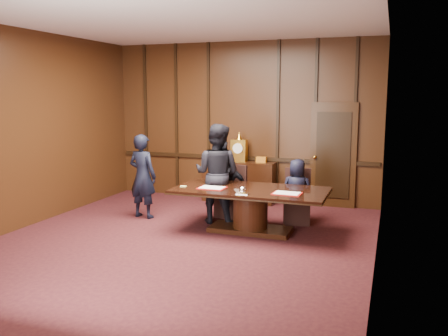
% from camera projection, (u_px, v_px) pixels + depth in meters
% --- Properties ---
extents(room, '(7.00, 7.04, 3.50)m').
position_uv_depth(room, '(182.00, 136.00, 7.34)').
color(room, black).
rests_on(room, ground).
extents(sideboard, '(1.60, 0.45, 1.54)m').
position_uv_depth(sideboard, '(239.00, 180.00, 10.46)').
color(sideboard, black).
rests_on(sideboard, ground).
extents(conference_table, '(2.62, 1.32, 0.76)m').
position_uv_depth(conference_table, '(250.00, 203.00, 8.15)').
color(conference_table, black).
rests_on(conference_table, ground).
extents(folder_left, '(0.47, 0.34, 0.02)m').
position_uv_depth(folder_left, '(212.00, 188.00, 8.15)').
color(folder_left, '#AC140F').
rests_on(folder_left, conference_table).
extents(folder_right, '(0.47, 0.35, 0.02)m').
position_uv_depth(folder_right, '(287.00, 193.00, 7.70)').
color(folder_right, '#AC140F').
rests_on(folder_right, conference_table).
extents(inkstand, '(0.20, 0.14, 0.12)m').
position_uv_depth(inkstand, '(243.00, 191.00, 7.68)').
color(inkstand, white).
rests_on(inkstand, conference_table).
extents(notepad, '(0.10, 0.07, 0.01)m').
position_uv_depth(notepad, '(183.00, 186.00, 8.29)').
color(notepad, '#DBD76B').
rests_on(notepad, conference_table).
extents(chair_left, '(0.56, 0.56, 0.99)m').
position_uv_depth(chair_left, '(231.00, 202.00, 9.21)').
color(chair_left, black).
rests_on(chair_left, ground).
extents(chair_right, '(0.55, 0.55, 0.99)m').
position_uv_depth(chair_right, '(297.00, 207.00, 8.79)').
color(chair_right, black).
rests_on(chair_right, ground).
extents(signatory_left, '(0.72, 0.34, 1.20)m').
position_uv_depth(signatory_left, '(230.00, 187.00, 9.10)').
color(signatory_left, black).
rests_on(signatory_left, ground).
extents(signatory_right, '(0.60, 0.40, 1.20)m').
position_uv_depth(signatory_right, '(297.00, 191.00, 8.67)').
color(signatory_right, black).
rests_on(signatory_right, ground).
extents(witness_left, '(0.64, 0.47, 1.62)m').
position_uv_depth(witness_left, '(143.00, 176.00, 9.07)').
color(witness_left, black).
rests_on(witness_left, ground).
extents(witness_right, '(0.94, 0.76, 1.83)m').
position_uv_depth(witness_right, '(217.00, 174.00, 8.71)').
color(witness_right, black).
rests_on(witness_right, ground).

